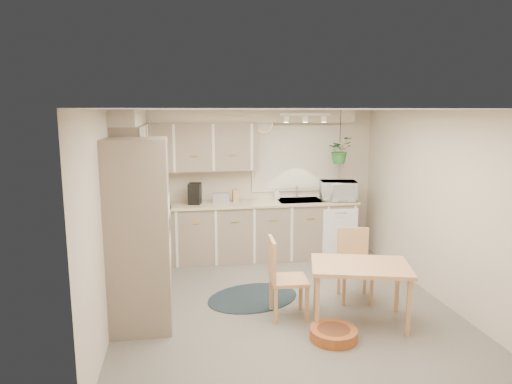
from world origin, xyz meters
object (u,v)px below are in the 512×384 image
at_px(chair_left, 289,278).
at_px(braided_rug, 253,297).
at_px(pet_bed, 333,334).
at_px(microwave, 338,189).
at_px(dining_table, 359,293).
at_px(chair_back, 355,266).

height_order(chair_left, braided_rug, chair_left).
distance_m(chair_left, pet_bed, 0.82).
bearing_deg(braided_rug, chair_left, -60.41).
relative_size(chair_left, microwave, 1.65).
distance_m(dining_table, chair_left, 0.82).
bearing_deg(chair_left, dining_table, 73.61).
bearing_deg(chair_back, chair_left, 27.89).
relative_size(braided_rug, microwave, 2.12).
relative_size(chair_left, chair_back, 1.05).
height_order(pet_bed, microwave, microwave).
xyz_separation_m(dining_table, microwave, (0.57, 2.37, 0.79)).
height_order(braided_rug, pet_bed, pet_bed).
bearing_deg(chair_left, microwave, 150.94).
distance_m(dining_table, microwave, 2.56).
xyz_separation_m(chair_left, chair_back, (0.94, 0.32, -0.02)).
relative_size(dining_table, microwave, 1.89).
xyz_separation_m(dining_table, braided_rug, (-1.09, 0.85, -0.34)).
bearing_deg(microwave, chair_left, -111.95).
bearing_deg(dining_table, microwave, 76.50).
relative_size(dining_table, chair_back, 1.21).
height_order(dining_table, chair_left, chair_left).
bearing_deg(dining_table, braided_rug, 141.89).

